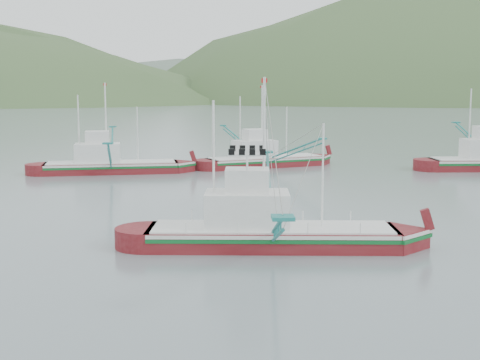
{
  "coord_description": "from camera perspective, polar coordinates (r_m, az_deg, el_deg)",
  "views": [
    {
      "loc": [
        -0.95,
        -35.89,
        9.0
      ],
      "look_at": [
        0.0,
        6.0,
        3.2
      ],
      "focal_mm": 50.0,
      "sensor_mm": 36.0,
      "label": 1
    }
  ],
  "objects": [
    {
      "name": "ridge_distant",
      "position": [
        596.77,
        1.69,
        7.01
      ],
      "size": [
        960.0,
        400.0,
        240.0
      ],
      "primitive_type": "ellipsoid",
      "color": "slate",
      "rests_on": "ground"
    },
    {
      "name": "bg_boat_far",
      "position": [
        76.51,
        2.11,
        2.64
      ],
      "size": [
        13.99,
        23.61,
        10.02
      ],
      "rotation": [
        0.0,
        0.0,
        0.4
      ],
      "color": "maroon",
      "rests_on": "ground"
    },
    {
      "name": "ground",
      "position": [
        37.02,
        0.21,
        -6.19
      ],
      "size": [
        1200.0,
        1200.0,
        0.0
      ],
      "primitive_type": "plane",
      "color": "slate",
      "rests_on": "ground"
    },
    {
      "name": "bg_boat_left",
      "position": [
        72.13,
        -11.07,
        1.88
      ],
      "size": [
        14.41,
        25.24,
        10.28
      ],
      "rotation": [
        0.0,
        0.0,
        0.15
      ],
      "color": "maroon",
      "rests_on": "ground"
    },
    {
      "name": "main_boat",
      "position": [
        37.84,
        2.39,
        -3.59
      ],
      "size": [
        14.23,
        25.55,
        10.34
      ],
      "rotation": [
        0.0,
        0.0,
        -0.04
      ],
      "color": "maroon",
      "rests_on": "ground"
    }
  ]
}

